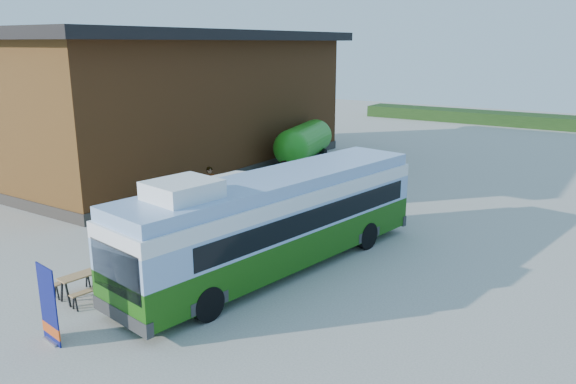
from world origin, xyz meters
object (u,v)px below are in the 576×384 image
Objects in this scene: person_a at (210,184)px; slurry_tanker at (304,142)px; picnic_table at (81,281)px; person_b at (283,177)px; bus at (277,218)px; banner at (49,312)px.

slurry_tanker is at bearing 49.71° from person_a.
slurry_tanker is (-3.88, 17.96, 0.86)m from picnic_table.
slurry_tanker reaches higher than person_b.
picnic_table is at bearing 24.13° from person_b.
banner is (-1.91, -6.66, -0.87)m from bus.
person_b reaches higher than picnic_table.
person_a is 8.51m from slurry_tanker.
banner reaches higher than person_b.
person_b is at bearing 106.34° from picnic_table.
bus is at bearing 64.23° from picnic_table.
slurry_tanker is (-2.23, 5.46, 0.62)m from person_b.
person_a is 0.24× the size of slurry_tanker.
picnic_table is 12.61m from person_b.
banner is 12.37m from person_a.
person_b is 5.93m from slurry_tanker.
banner is at bearing 28.51° from person_b.
person_a reaches higher than person_b.
slurry_tanker is (-0.36, 8.48, 0.61)m from person_a.
person_a is at bearing -101.11° from slurry_tanker.
bus reaches higher than person_a.
picnic_table is 0.90× the size of person_a.
person_b is 0.24× the size of slurry_tanker.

